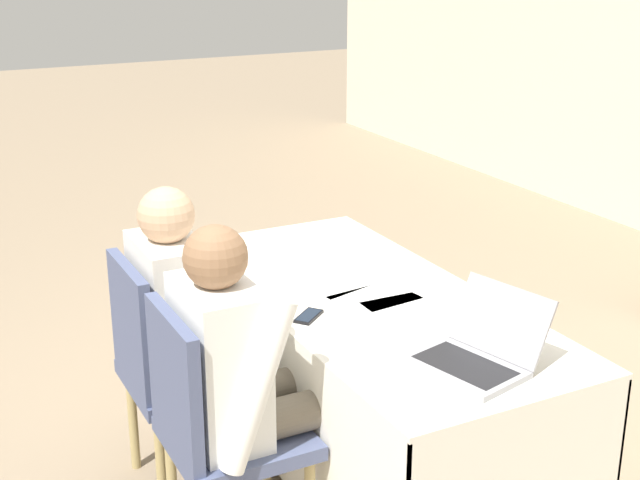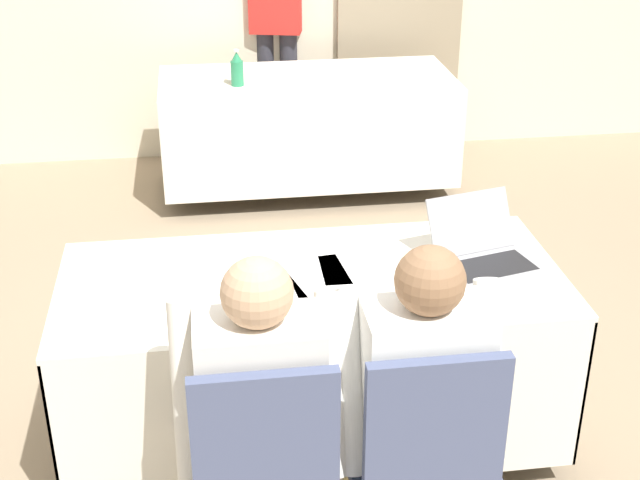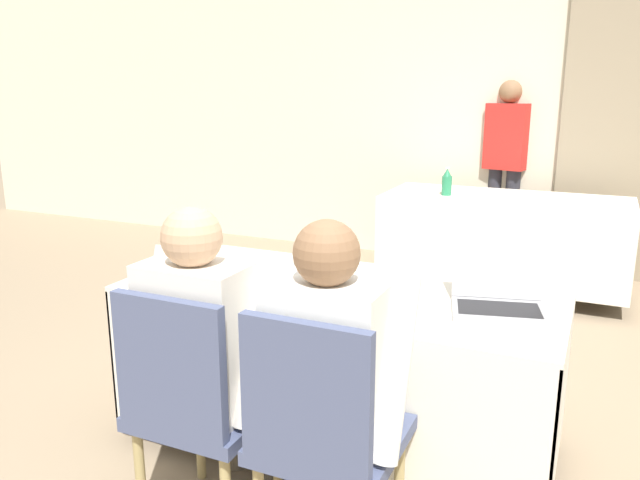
# 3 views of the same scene
# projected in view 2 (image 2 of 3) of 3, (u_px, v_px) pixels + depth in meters

# --- Properties ---
(ground_plane) EXTENTS (24.00, 24.00, 0.00)m
(ground_plane) POSITION_uv_depth(u_px,v_px,m) (313.00, 440.00, 3.49)
(ground_plane) COLOR gray
(conference_table_near) EXTENTS (1.80, 0.80, 0.73)m
(conference_table_near) POSITION_uv_depth(u_px,v_px,m) (312.00, 319.00, 3.24)
(conference_table_near) COLOR white
(conference_table_near) RESTS_ON ground_plane
(conference_table_far) EXTENTS (1.80, 0.80, 0.73)m
(conference_table_far) POSITION_uv_depth(u_px,v_px,m) (307.00, 105.00, 5.51)
(conference_table_far) COLOR white
(conference_table_far) RESTS_ON ground_plane
(laptop) EXTENTS (0.41, 0.41, 0.22)m
(laptop) POSITION_uv_depth(u_px,v_px,m) (485.00, 254.00, 3.23)
(laptop) COLOR #99999E
(laptop) RESTS_ON conference_table_near
(cell_phone) EXTENTS (0.13, 0.14, 0.01)m
(cell_phone) POSITION_uv_depth(u_px,v_px,m) (346.00, 316.00, 2.92)
(cell_phone) COLOR black
(cell_phone) RESTS_ON conference_table_near
(paper_beside_laptop) EXTENTS (0.22, 0.30, 0.00)m
(paper_beside_laptop) POSITION_uv_depth(u_px,v_px,m) (349.00, 265.00, 3.25)
(paper_beside_laptop) COLOR white
(paper_beside_laptop) RESTS_ON conference_table_near
(paper_centre_table) EXTENTS (0.28, 0.34, 0.00)m
(paper_centre_table) POSITION_uv_depth(u_px,v_px,m) (267.00, 287.00, 3.10)
(paper_centre_table) COLOR white
(paper_centre_table) RESTS_ON conference_table_near
(paper_left_edge) EXTENTS (0.24, 0.32, 0.00)m
(paper_left_edge) POSITION_uv_depth(u_px,v_px,m) (318.00, 276.00, 3.17)
(paper_left_edge) COLOR white
(paper_left_edge) RESTS_ON conference_table_near
(water_bottle) EXTENTS (0.08, 0.08, 0.22)m
(water_bottle) POSITION_uv_depth(u_px,v_px,m) (237.00, 69.00, 5.24)
(water_bottle) COLOR #288456
(water_bottle) RESTS_ON conference_table_far
(chair_near_left) EXTENTS (0.44, 0.44, 0.91)m
(chair_near_left) POSITION_uv_depth(u_px,v_px,m) (264.00, 465.00, 2.61)
(chair_near_left) COLOR tan
(chair_near_left) RESTS_ON ground_plane
(chair_near_right) EXTENTS (0.44, 0.44, 0.91)m
(chair_near_right) POSITION_uv_depth(u_px,v_px,m) (422.00, 450.00, 2.67)
(chair_near_right) COLOR tan
(chair_near_right) RESTS_ON ground_plane
(person_checkered_shirt) EXTENTS (0.50, 0.52, 1.17)m
(person_checkered_shirt) POSITION_uv_depth(u_px,v_px,m) (259.00, 399.00, 2.63)
(person_checkered_shirt) COLOR #665B4C
(person_checkered_shirt) RESTS_ON ground_plane
(person_white_shirt) EXTENTS (0.50, 0.52, 1.17)m
(person_white_shirt) POSITION_uv_depth(u_px,v_px,m) (416.00, 386.00, 2.69)
(person_white_shirt) COLOR #665B4C
(person_white_shirt) RESTS_ON ground_plane
(person_red_shirt) EXTENTS (0.38, 0.27, 1.59)m
(person_red_shirt) POSITION_uv_depth(u_px,v_px,m) (276.00, 22.00, 5.96)
(person_red_shirt) COLOR #33333D
(person_red_shirt) RESTS_ON ground_plane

